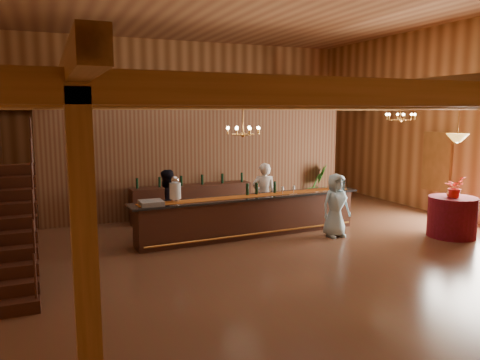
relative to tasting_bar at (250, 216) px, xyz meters
name	(u,v)px	position (x,y,z in m)	size (l,w,h in m)	color
floor	(272,242)	(0.22, -0.75, -0.50)	(14.00, 14.00, 0.00)	brown
wall_back	(186,119)	(0.22, 6.25, 2.25)	(12.00, 0.10, 5.50)	tan
wall_right	(470,121)	(6.22, -0.75, 2.25)	(0.10, 14.00, 5.50)	tan
beam_grid	(264,102)	(0.22, -0.24, 2.74)	(11.90, 13.90, 0.39)	#A36C38
support_posts	(283,177)	(0.22, -1.25, 1.10)	(9.20, 10.20, 3.20)	#A36C38
partition_wall	(203,162)	(-0.28, 2.75, 1.05)	(9.00, 0.18, 3.10)	brown
window_right_back	(437,162)	(6.17, 0.25, 1.05)	(0.12, 1.05, 1.75)	white
staircase	(6,231)	(-5.23, -1.49, 0.50)	(1.00, 2.80, 2.00)	#381B0F
backroom_boxes	(191,186)	(-0.08, 4.75, 0.03)	(4.10, 0.60, 1.10)	#381B0F
tasting_bar	(250,216)	(0.00, 0.00, 0.00)	(5.94, 1.06, 1.00)	#381B0F
beverage_dispenser	(175,190)	(-1.88, -0.05, 0.77)	(0.26, 0.26, 0.60)	silver
glass_rack_tray	(151,203)	(-2.46, -0.17, 0.53)	(0.50, 0.50, 0.10)	gray
raffle_drum	(336,183)	(2.52, 0.09, 0.66)	(0.34, 0.24, 0.30)	brown
bar_bottle_0	(247,189)	(-0.04, 0.11, 0.63)	(0.07, 0.07, 0.30)	black
bar_bottle_1	(257,189)	(0.22, 0.13, 0.63)	(0.07, 0.07, 0.30)	black
bar_bottle_2	(275,187)	(0.73, 0.15, 0.63)	(0.07, 0.07, 0.30)	black
backbar_shelf	(192,202)	(-0.78, 2.31, -0.01)	(3.45, 0.54, 0.97)	#381B0F
round_table	(452,217)	(4.48, -1.96, -0.01)	(1.13, 1.13, 0.98)	#470B0C
chandelier_left	(243,130)	(-0.31, -0.26, 2.09)	(0.80, 0.80, 0.77)	#C78739
chandelier_right	(400,116)	(4.38, -0.11, 2.39)	(0.80, 0.80, 0.47)	#C78739
pendant_lamp	(457,138)	(4.48, -1.96, 1.90)	(0.52, 0.52, 0.90)	#C78739
bartender	(264,195)	(0.68, 0.66, 0.35)	(0.62, 0.41, 1.70)	white
staff_second	(167,203)	(-1.88, 0.79, 0.31)	(0.79, 0.62, 1.63)	black
guest	(336,205)	(1.88, -0.86, 0.27)	(0.76, 0.49, 1.55)	#A3CFE1
floor_plant	(317,186)	(3.40, 2.40, 0.18)	(0.75, 0.60, 1.36)	#2E7323
table_flowers	(455,187)	(4.44, -2.01, 0.73)	(0.46, 0.40, 0.51)	red
table_vase	(451,191)	(4.43, -1.91, 0.63)	(0.15, 0.15, 0.31)	#C78739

